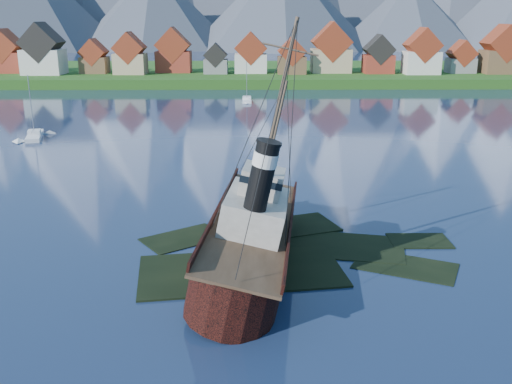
{
  "coord_description": "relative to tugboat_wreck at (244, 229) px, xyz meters",
  "views": [
    {
      "loc": [
        -2.1,
        -48.56,
        21.86
      ],
      "look_at": [
        -1.57,
        6.0,
        5.0
      ],
      "focal_mm": 40.0,
      "sensor_mm": 36.0,
      "label": 1
    }
  ],
  "objects": [
    {
      "name": "shoal",
      "position": [
        4.53,
        1.3,
        -3.31
      ],
      "size": [
        31.71,
        21.24,
        1.14
      ],
      "color": "black",
      "rests_on": "ground"
    },
    {
      "name": "tugboat_wreck",
      "position": [
        0.0,
        0.0,
        0.0
      ],
      "size": [
        6.89,
        29.68,
        23.52
      ],
      "rotation": [
        0.0,
        0.21,
        -0.11
      ],
      "color": "black",
      "rests_on": "ground"
    },
    {
      "name": "sailboat_a",
      "position": [
        -39.97,
        56.31,
        -2.69
      ],
      "size": [
        4.93,
        10.26,
        12.15
      ],
      "rotation": [
        0.0,
        0.0,
        0.26
      ],
      "color": "silver",
      "rests_on": "ground"
    },
    {
      "name": "shore_bank",
      "position": [
        2.75,
        169.15,
        -2.96
      ],
      "size": [
        600.0,
        80.0,
        3.2
      ],
      "primitive_type": "cube",
      "color": "#1B4714",
      "rests_on": "ground"
    },
    {
      "name": "sailboat_e",
      "position": [
        -0.35,
        104.12,
        -2.72
      ],
      "size": [
        2.46,
        9.5,
        11.0
      ],
      "rotation": [
        0.0,
        0.0,
        0.01
      ],
      "color": "silver",
      "rests_on": "ground"
    },
    {
      "name": "seawall",
      "position": [
        2.75,
        131.15,
        -2.96
      ],
      "size": [
        600.0,
        2.5,
        2.0
      ],
      "primitive_type": "cube",
      "color": "#3F3D38",
      "rests_on": "ground"
    },
    {
      "name": "ground",
      "position": [
        2.75,
        -0.85,
        -2.96
      ],
      "size": [
        1400.0,
        1400.0,
        0.0
      ],
      "primitive_type": "plane",
      "color": "#172642",
      "rests_on": "ground"
    },
    {
      "name": "town",
      "position": [
        -30.37,
        151.33,
        6.03
      ],
      "size": [
        250.96,
        16.69,
        17.3
      ],
      "color": "maroon",
      "rests_on": "ground"
    }
  ]
}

